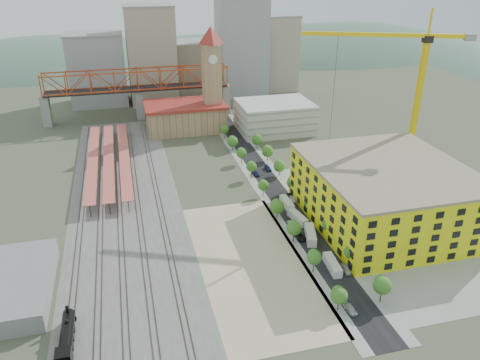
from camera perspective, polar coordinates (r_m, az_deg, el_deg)
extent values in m
plane|color=#474C38|center=(155.86, -0.34, -3.27)|extent=(400.00, 400.00, 0.00)
cube|color=#605E59|center=(167.77, -13.85, -1.87)|extent=(36.00, 165.00, 0.06)
cube|color=tan|center=(129.08, 1.38, -9.95)|extent=(28.00, 67.00, 0.06)
cube|color=black|center=(172.68, 3.60, -0.32)|extent=(12.00, 170.00, 0.06)
cube|color=gray|center=(171.20, 1.85, -0.52)|extent=(3.00, 170.00, 0.04)
cube|color=gray|center=(174.34, 5.32, -0.13)|extent=(3.00, 170.00, 0.04)
cube|color=gray|center=(156.18, 17.82, -4.53)|extent=(50.00, 90.00, 0.06)
cube|color=#382B23|center=(168.60, -18.84, -2.35)|extent=(0.12, 160.00, 0.18)
cube|color=#382B23|center=(168.46, -18.35, -2.30)|extent=(0.12, 160.00, 0.18)
cube|color=#382B23|center=(168.09, -16.81, -2.14)|extent=(0.12, 160.00, 0.18)
cube|color=#382B23|center=(167.99, -16.32, -2.09)|extent=(0.12, 160.00, 0.18)
cube|color=#382B23|center=(167.78, -14.78, -1.93)|extent=(0.12, 160.00, 0.18)
cube|color=#382B23|center=(167.74, -14.29, -1.88)|extent=(0.12, 160.00, 0.18)
cube|color=#382B23|center=(167.70, -12.74, -1.71)|extent=(0.12, 160.00, 0.18)
cube|color=#382B23|center=(167.71, -12.25, -1.66)|extent=(0.12, 160.00, 0.18)
cube|color=#382B23|center=(167.86, -10.36, -1.46)|extent=(0.12, 160.00, 0.18)
cube|color=#382B23|center=(167.93, -9.87, -1.40)|extent=(0.12, 160.00, 0.18)
cube|color=#D75254|center=(191.78, -17.51, 2.49)|extent=(4.00, 80.00, 0.25)
cylinder|color=black|center=(192.52, -17.43, 1.94)|extent=(0.24, 0.24, 4.00)
cube|color=#D75254|center=(191.44, -15.73, 2.68)|extent=(4.00, 80.00, 0.25)
cylinder|color=black|center=(192.19, -15.66, 2.13)|extent=(0.24, 0.24, 4.00)
cube|color=#D75254|center=(191.29, -13.94, 2.87)|extent=(4.00, 80.00, 0.25)
cylinder|color=black|center=(192.04, -13.88, 2.32)|extent=(0.24, 0.24, 4.00)
cube|color=tan|center=(227.24, -6.68, 7.56)|extent=(36.00, 22.00, 12.00)
cube|color=maroon|center=(225.37, -6.76, 9.13)|extent=(38.00, 24.00, 1.20)
cube|color=tan|center=(223.54, -3.43, 11.12)|extent=(8.00, 8.00, 40.00)
pyramid|color=maroon|center=(218.41, -3.62, 18.26)|extent=(12.00, 12.00, 8.00)
cylinder|color=white|center=(216.59, -3.30, 14.45)|extent=(4.00, 0.30, 4.00)
cube|color=silver|center=(224.70, 4.25, 7.72)|extent=(34.00, 26.00, 14.00)
cube|color=gray|center=(249.80, -22.54, 7.78)|extent=(4.00, 6.00, 15.00)
cube|color=gray|center=(252.76, -1.78, 9.89)|extent=(4.00, 6.00, 15.00)
cube|color=gray|center=(247.22, -12.13, 8.99)|extent=(4.00, 6.00, 15.00)
cube|color=black|center=(245.18, -12.30, 10.78)|extent=(90.00, 9.00, 1.00)
cube|color=#FBFF15|center=(150.59, 17.29, -1.73)|extent=(44.00, 50.00, 18.00)
cube|color=gray|center=(146.75, 17.76, 1.54)|extent=(44.60, 50.60, 0.80)
cube|color=gray|center=(129.71, -26.83, -11.58)|extent=(22.00, 32.00, 5.00)
cube|color=#9EA0A3|center=(278.67, -16.98, 12.72)|extent=(30.00, 25.00, 38.00)
cube|color=#B2A58C|center=(272.80, -10.72, 14.61)|extent=(26.00, 22.00, 52.00)
cube|color=gray|center=(292.54, -5.38, 13.42)|extent=(24.00, 24.00, 30.00)
cube|color=#9EA0A3|center=(285.48, 0.21, 16.30)|extent=(28.00, 22.00, 60.00)
cube|color=#B2A58C|center=(298.36, 4.58, 15.06)|extent=(22.00, 20.00, 44.00)
cube|color=brown|center=(300.85, -8.39, 13.21)|extent=(20.00, 20.00, 26.00)
ellipsoid|color=#4C6B59|center=(420.48, -19.96, 3.89)|extent=(396.00, 216.00, 180.00)
ellipsoid|color=#4C6B59|center=(432.89, -3.58, 2.59)|extent=(484.00, 264.00, 220.00)
ellipsoid|color=#4C6B59|center=(461.02, 11.23, 6.50)|extent=(418.00, 228.00, 190.00)
cylinder|color=black|center=(110.55, -20.37, -17.19)|extent=(2.75, 13.20, 2.75)
cube|color=black|center=(105.18, -20.68, -19.68)|extent=(3.08, 3.30, 3.52)
cylinder|color=black|center=(113.48, -20.32, -14.60)|extent=(0.77, 0.77, 1.76)
sphere|color=black|center=(111.29, -20.40, -15.89)|extent=(1.10, 1.10, 1.10)
cone|color=black|center=(117.26, -19.97, -15.37)|extent=(2.86, 1.76, 2.86)
cube|color=yellow|center=(179.17, 20.58, 7.54)|extent=(1.76, 1.76, 49.48)
cube|color=black|center=(173.79, 21.91, 15.64)|extent=(2.75, 2.75, 2.20)
cube|color=yellow|center=(170.17, 14.85, 16.78)|extent=(39.08, 17.29, 1.32)
cube|color=yellow|center=(175.24, 24.14, 15.71)|extent=(12.69, 6.29, 1.32)
cube|color=gray|center=(177.10, 26.24, 15.34)|extent=(4.10, 3.81, 2.20)
cube|color=yellow|center=(173.12, 22.21, 17.42)|extent=(0.55, 0.55, 8.80)
cube|color=silver|center=(128.23, 11.19, -10.11)|extent=(3.14, 9.23, 2.48)
cube|color=silver|center=(139.67, 8.58, -6.61)|extent=(5.24, 10.27, 2.72)
cube|color=silver|center=(148.07, 7.03, -4.57)|extent=(3.94, 9.48, 2.52)
cube|color=silver|center=(156.09, 5.74, -2.86)|extent=(2.35, 8.87, 2.43)
imported|color=#BCBCBC|center=(115.86, 13.29, -15.05)|extent=(2.28, 4.64, 1.52)
imported|color=#95969A|center=(145.01, 6.31, -5.46)|extent=(1.67, 4.55, 1.49)
imported|color=black|center=(139.76, 7.26, -6.79)|extent=(2.83, 5.52, 1.49)
imported|color=navy|center=(178.21, 1.94, 0.80)|extent=(2.64, 5.01, 1.38)
imported|color=silver|center=(128.15, 12.81, -10.57)|extent=(2.10, 4.61, 1.54)
imported|color=#A2A3A7|center=(159.89, 6.37, -2.36)|extent=(1.96, 4.68, 1.50)
imported|color=black|center=(161.17, 6.18, -2.11)|extent=(2.99, 5.62, 1.51)
imported|color=navy|center=(182.98, 3.43, 1.43)|extent=(2.03, 4.69, 1.34)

